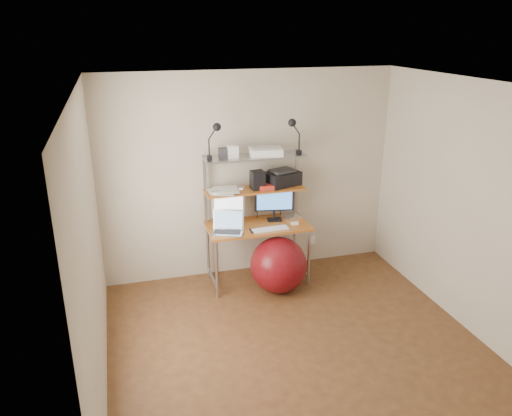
# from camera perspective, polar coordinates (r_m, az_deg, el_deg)

# --- Properties ---
(room) EXTENTS (3.60, 3.60, 3.60)m
(room) POSITION_cam_1_polar(r_m,az_deg,el_deg) (4.45, 5.37, -2.56)
(room) COLOR brown
(room) RESTS_ON ground
(computer_desk) EXTENTS (1.20, 0.60, 1.57)m
(computer_desk) POSITION_cam_1_polar(r_m,az_deg,el_deg) (5.89, 0.04, 0.22)
(computer_desk) COLOR #C97327
(computer_desk) RESTS_ON ground
(desktop) EXTENTS (1.20, 0.60, 0.00)m
(desktop) POSITION_cam_1_polar(r_m,az_deg,el_deg) (5.91, 0.21, -1.94)
(desktop) COLOR #C97327
(desktop) RESTS_ON computer_desk
(mid_shelf) EXTENTS (1.18, 0.34, 0.00)m
(mid_shelf) POSITION_cam_1_polar(r_m,az_deg,el_deg) (5.88, -0.14, 2.23)
(mid_shelf) COLOR #C97327
(mid_shelf) RESTS_ON computer_desk
(top_shelf) EXTENTS (1.18, 0.34, 0.00)m
(top_shelf) POSITION_cam_1_polar(r_m,az_deg,el_deg) (5.77, -0.14, 6.01)
(top_shelf) COLOR #A4A3A8
(top_shelf) RESTS_ON computer_desk
(floor) EXTENTS (3.60, 3.60, 0.00)m
(floor) POSITION_cam_1_polar(r_m,az_deg,el_deg) (5.06, 4.90, -15.72)
(floor) COLOR brown
(floor) RESTS_ON ground
(wall_outlet) EXTENTS (0.08, 0.01, 0.12)m
(wall_outlet) POSITION_cam_1_polar(r_m,az_deg,el_deg) (6.64, 6.45, -3.62)
(wall_outlet) COLOR white
(wall_outlet) RESTS_ON room
(monitor_silver) EXTENTS (0.42, 0.19, 0.47)m
(monitor_silver) POSITION_cam_1_polar(r_m,az_deg,el_deg) (5.85, -3.17, 0.44)
(monitor_silver) COLOR #B6B6BB
(monitor_silver) RESTS_ON desktop
(monitor_black) EXTENTS (0.47, 0.16, 0.47)m
(monitor_black) POSITION_cam_1_polar(r_m,az_deg,el_deg) (5.98, 2.09, 0.76)
(monitor_black) COLOR black
(monitor_black) RESTS_ON desktop
(laptop) EXTENTS (0.43, 0.39, 0.31)m
(laptop) POSITION_cam_1_polar(r_m,az_deg,el_deg) (5.71, -3.22, -2.22)
(laptop) COLOR silver
(laptop) RESTS_ON desktop
(keyboard) EXTENTS (0.44, 0.14, 0.01)m
(keyboard) POSITION_cam_1_polar(r_m,az_deg,el_deg) (5.77, 1.63, -2.42)
(keyboard) COLOR white
(keyboard) RESTS_ON desktop
(mouse) EXTENTS (0.08, 0.05, 0.02)m
(mouse) POSITION_cam_1_polar(r_m,az_deg,el_deg) (5.94, 4.46, -1.76)
(mouse) COLOR white
(mouse) RESTS_ON desktop
(mac_mini) EXTENTS (0.23, 0.23, 0.04)m
(mac_mini) POSITION_cam_1_polar(r_m,az_deg,el_deg) (6.13, 4.04, -0.97)
(mac_mini) COLOR silver
(mac_mini) RESTS_ON desktop
(phone) EXTENTS (0.08, 0.14, 0.01)m
(phone) POSITION_cam_1_polar(r_m,az_deg,el_deg) (5.73, -0.31, -2.61)
(phone) COLOR black
(phone) RESTS_ON desktop
(printer) EXTENTS (0.47, 0.39, 0.19)m
(printer) POSITION_cam_1_polar(r_m,az_deg,el_deg) (6.00, 3.01, 3.46)
(printer) COLOR black
(printer) RESTS_ON mid_shelf
(nas_cube) EXTENTS (0.16, 0.16, 0.22)m
(nas_cube) POSITION_cam_1_polar(r_m,az_deg,el_deg) (5.84, 0.17, 3.22)
(nas_cube) COLOR black
(nas_cube) RESTS_ON mid_shelf
(red_box) EXTENTS (0.20, 0.15, 0.05)m
(red_box) POSITION_cam_1_polar(r_m,az_deg,el_deg) (5.86, 1.27, 2.43)
(red_box) COLOR red
(red_box) RESTS_ON mid_shelf
(scanner) EXTENTS (0.40, 0.29, 0.10)m
(scanner) POSITION_cam_1_polar(r_m,az_deg,el_deg) (5.77, 1.12, 6.49)
(scanner) COLOR white
(scanner) RESTS_ON top_shelf
(box_white) EXTENTS (0.12, 0.10, 0.14)m
(box_white) POSITION_cam_1_polar(r_m,az_deg,el_deg) (5.67, -2.66, 6.44)
(box_white) COLOR white
(box_white) RESTS_ON top_shelf
(box_grey) EXTENTS (0.11, 0.11, 0.11)m
(box_grey) POSITION_cam_1_polar(r_m,az_deg,el_deg) (5.70, -3.76, 6.32)
(box_grey) COLOR #303032
(box_grey) RESTS_ON top_shelf
(clip_lamp_left) EXTENTS (0.16, 0.09, 0.41)m
(clip_lamp_left) POSITION_cam_1_polar(r_m,az_deg,el_deg) (5.54, -4.67, 8.53)
(clip_lamp_left) COLOR black
(clip_lamp_left) RESTS_ON top_shelf
(clip_lamp_right) EXTENTS (0.17, 0.09, 0.42)m
(clip_lamp_right) POSITION_cam_1_polar(r_m,az_deg,el_deg) (5.75, 4.32, 9.05)
(clip_lamp_right) COLOR black
(clip_lamp_right) RESTS_ON top_shelf
(exercise_ball) EXTENTS (0.66, 0.66, 0.66)m
(exercise_ball) POSITION_cam_1_polar(r_m,az_deg,el_deg) (5.86, 2.58, -6.52)
(exercise_ball) COLOR maroon
(exercise_ball) RESTS_ON floor
(paper_stack) EXTENTS (0.40, 0.40, 0.03)m
(paper_stack) POSITION_cam_1_polar(r_m,az_deg,el_deg) (5.79, -3.55, 2.05)
(paper_stack) COLOR white
(paper_stack) RESTS_ON mid_shelf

